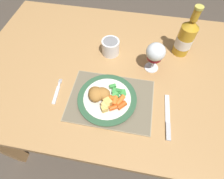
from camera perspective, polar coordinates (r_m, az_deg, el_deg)
name	(u,v)px	position (r m, az deg, el deg)	size (l,w,h in m)	color
ground_plane	(109,123)	(1.49, -0.88, -10.84)	(6.00, 6.00, 0.00)	#4C4238
dining_table	(108,76)	(0.92, -1.40, 4.27)	(1.28, 0.89, 0.74)	#AD7F4C
placemat	(111,100)	(0.74, -0.42, -3.46)	(0.35, 0.26, 0.01)	gray
dinner_plate	(107,99)	(0.72, -1.59, -3.09)	(0.24, 0.24, 0.02)	silver
breaded_croquettes	(98,93)	(0.70, -4.58, -1.31)	(0.09, 0.08, 0.05)	#A87033
green_beans_pile	(117,93)	(0.72, 1.65, -1.14)	(0.08, 0.08, 0.02)	#338438
glazed_carrots	(117,102)	(0.69, 1.70, -4.23)	(0.08, 0.08, 0.02)	#CC5119
fork	(57,93)	(0.79, -17.60, -1.06)	(0.03, 0.13, 0.01)	silver
table_knife	(168,120)	(0.73, 17.74, -9.53)	(0.02, 0.20, 0.01)	silver
wine_glass	(155,53)	(0.79, 14.01, 11.48)	(0.08, 0.08, 0.14)	silver
bottle	(186,38)	(0.92, 22.93, 15.36)	(0.08, 0.08, 0.25)	gold
roast_potatoes	(106,105)	(0.69, -1.88, -5.07)	(0.04, 0.06, 0.03)	#DBB256
drinking_cup	(112,47)	(0.88, -0.16, 13.74)	(0.09, 0.09, 0.07)	white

